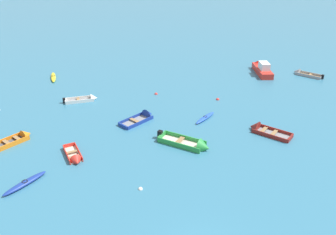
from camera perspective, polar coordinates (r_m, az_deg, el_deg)
name	(u,v)px	position (r m, az deg, el deg)	size (l,w,h in m)	color
rowboat_deep_blue_far_left	(144,117)	(34.06, -3.83, 0.12)	(3.64, 3.38, 1.26)	gray
rowboat_red_cluster_outer	(75,158)	(28.66, -14.78, -6.34)	(1.96, 3.15, 0.93)	beige
kayak_yellow_outer_right	(53,77)	(46.33, -18.01, 6.22)	(1.25, 3.55, 0.33)	yellow
rowboat_orange_distant_center	(19,138)	(32.88, -22.90, -3.11)	(3.40, 3.29, 1.06)	#4C4C51
rowboat_maroon_far_right	(261,130)	(32.77, 14.71, -1.89)	(3.65, 3.48, 1.27)	gray
kayak_blue_back_row_right	(205,118)	(34.02, 6.00, -0.03)	(2.47, 2.58, 0.29)	blue
rowboat_grey_far_back	(302,73)	(48.44, 20.82, 6.65)	(3.26, 3.20, 1.03)	#99754C
rowboat_green_midfield_right	(194,145)	(29.37, 4.15, -4.44)	(4.46, 3.65, 1.32)	beige
kayak_deep_blue_midfield_left	(25,183)	(27.07, -22.06, -9.77)	(2.71, 2.97, 0.33)	navy
rowboat_white_back_row_left	(87,99)	(38.76, -12.94, 2.91)	(3.63, 1.55, 0.94)	gray
motor_launch_red_near_right	(262,69)	(47.53, 14.87, 7.63)	(1.79, 5.54, 1.84)	red
mooring_buoy_near_foreground	(140,189)	(24.93, -4.47, -11.45)	(0.32, 0.32, 0.32)	silver
mooring_buoy_trailing	(218,100)	(38.42, 8.01, 2.86)	(0.38, 0.38, 0.38)	red
mooring_buoy_far_field	(156,94)	(39.47, -1.93, 3.78)	(0.37, 0.37, 0.37)	red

